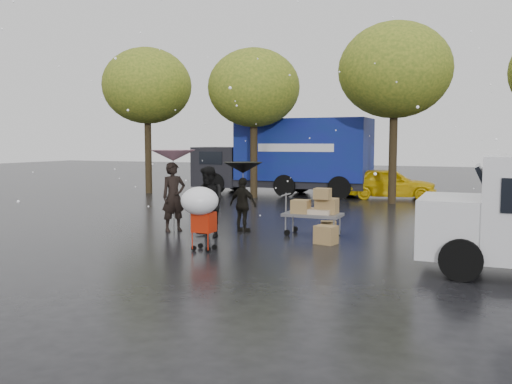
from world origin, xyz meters
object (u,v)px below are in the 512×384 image
at_px(yellow_taxi, 389,183).
at_px(person_black, 243,205).
at_px(person_pink, 174,197).
at_px(shopping_cart, 200,205).
at_px(blue_truck, 287,157).
at_px(vendor_cart, 316,208).

bearing_deg(yellow_taxi, person_black, 155.74).
distance_m(person_pink, person_black, 1.92).
xyz_separation_m(person_black, yellow_taxi, (2.26, 10.41, -0.08)).
distance_m(shopping_cart, blue_truck, 13.60).
bearing_deg(blue_truck, person_black, -76.67).
bearing_deg(shopping_cart, yellow_taxi, 81.20).
bearing_deg(person_pink, blue_truck, 37.36).
bearing_deg(person_pink, yellow_taxi, 13.61).
height_order(person_pink, shopping_cart, person_pink).
relative_size(person_black, vendor_cart, 0.98).
bearing_deg(vendor_cart, blue_truck, 113.52).
height_order(vendor_cart, shopping_cart, shopping_cart).
relative_size(person_black, blue_truck, 0.18).
height_order(person_pink, yellow_taxi, person_pink).
bearing_deg(vendor_cart, person_pink, -167.85).
height_order(person_pink, vendor_cart, person_pink).
relative_size(vendor_cart, yellow_taxi, 0.39).
xyz_separation_m(person_pink, vendor_cart, (3.81, 0.82, -0.22)).
relative_size(vendor_cart, blue_truck, 0.18).
bearing_deg(vendor_cart, person_black, -174.56).
bearing_deg(person_black, blue_truck, -63.22).
height_order(blue_truck, yellow_taxi, blue_truck).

